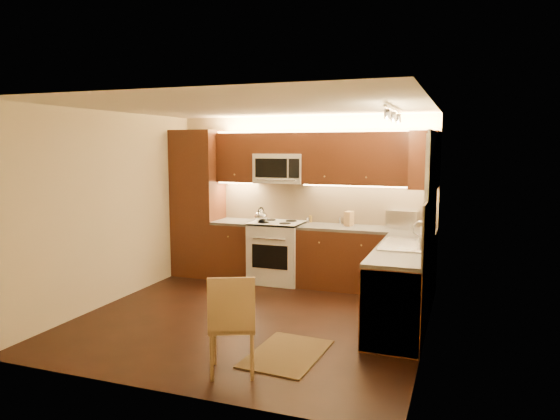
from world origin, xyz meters
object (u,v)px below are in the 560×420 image
at_px(kettle, 261,215).
at_px(sink, 405,239).
at_px(soap_bottle, 424,229).
at_px(microwave, 280,168).
at_px(stove, 277,252).
at_px(knife_block, 349,219).
at_px(toaster_oven, 403,219).
at_px(dining_chair, 232,323).

bearing_deg(kettle, sink, -13.30).
bearing_deg(soap_bottle, microwave, -178.26).
bearing_deg(stove, knife_block, 6.64).
relative_size(sink, toaster_oven, 2.02).
bearing_deg(kettle, microwave, 58.52).
bearing_deg(knife_block, toaster_oven, 17.49).
bearing_deg(dining_chair, sink, 33.92).
relative_size(stove, kettle, 4.00).
height_order(microwave, toaster_oven, microwave).
bearing_deg(dining_chair, kettle, 84.09).
bearing_deg(stove, sink, -29.36).
height_order(microwave, knife_block, microwave).
xyz_separation_m(kettle, soap_bottle, (2.39, -0.26, -0.05)).
relative_size(knife_block, soap_bottle, 1.18).
distance_m(knife_block, soap_bottle, 1.20).
distance_m(sink, soap_bottle, 0.77).
distance_m(toaster_oven, dining_chair, 3.54).
bearing_deg(microwave, kettle, -132.74).
bearing_deg(sink, kettle, 155.43).
distance_m(toaster_oven, knife_block, 0.77).
relative_size(toaster_oven, dining_chair, 0.46).
bearing_deg(sink, microwave, 147.79).
distance_m(sink, knife_block, 1.56).
xyz_separation_m(microwave, knife_block, (1.06, -0.01, -0.71)).
height_order(microwave, soap_bottle, microwave).
height_order(stove, microwave, microwave).
bearing_deg(kettle, stove, 36.94).
bearing_deg(toaster_oven, sink, -77.06).
height_order(sink, kettle, kettle).
bearing_deg(stove, dining_chair, -77.09).
xyz_separation_m(knife_block, soap_bottle, (1.10, -0.49, -0.02)).
bearing_deg(microwave, soap_bottle, -13.11).
xyz_separation_m(kettle, dining_chair, (0.94, -3.01, -0.57)).
xyz_separation_m(kettle, toaster_oven, (2.05, 0.30, -0.01)).
height_order(kettle, knife_block, kettle).
xyz_separation_m(microwave, toaster_oven, (1.83, 0.06, -0.69)).
bearing_deg(dining_chair, stove, 79.67).
bearing_deg(knife_block, kettle, -157.54).
xyz_separation_m(sink, dining_chair, (-1.29, -1.99, -0.51)).
height_order(stove, soap_bottle, soap_bottle).
height_order(kettle, soap_bottle, kettle).
xyz_separation_m(sink, soap_bottle, (0.16, 0.76, 0.01)).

